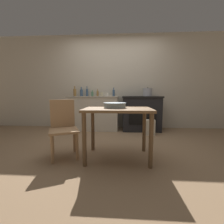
# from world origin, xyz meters

# --- Properties ---
(ground_plane) EXTENTS (14.00, 14.00, 0.00)m
(ground_plane) POSITION_xyz_m (0.00, 0.00, 0.00)
(ground_plane) COLOR #896B4C
(wall_back) EXTENTS (8.00, 0.07, 2.55)m
(wall_back) POSITION_xyz_m (0.00, 1.58, 1.27)
(wall_back) COLOR beige
(wall_back) RESTS_ON ground_plane
(counter_cabinet) EXTENTS (1.31, 0.59, 0.89)m
(counter_cabinet) POSITION_xyz_m (-0.54, 1.27, 0.44)
(counter_cabinet) COLOR beige
(counter_cabinet) RESTS_ON ground_plane
(stove) EXTENTS (0.99, 0.62, 0.89)m
(stove) POSITION_xyz_m (0.71, 1.26, 0.45)
(stove) COLOR black
(stove) RESTS_ON ground_plane
(work_table) EXTENTS (0.95, 0.67, 0.74)m
(work_table) POSITION_xyz_m (0.14, -0.53, 0.62)
(work_table) COLOR brown
(work_table) RESTS_ON ground_plane
(chair) EXTENTS (0.53, 0.53, 0.86)m
(chair) POSITION_xyz_m (-0.68, -0.50, 0.45)
(chair) COLOR #A87F56
(chair) RESTS_ON ground_plane
(flour_sack) EXTENTS (0.22, 0.16, 0.36)m
(flour_sack) POSITION_xyz_m (0.85, 0.78, 0.18)
(flour_sack) COLOR beige
(flour_sack) RESTS_ON ground_plane
(stock_pot) EXTENTS (0.24, 0.24, 0.23)m
(stock_pot) POSITION_xyz_m (0.86, 1.29, 0.99)
(stock_pot) COLOR #A8A8AD
(stock_pot) RESTS_ON stove
(mixing_bowl_large) EXTENTS (0.33, 0.33, 0.07)m
(mixing_bowl_large) POSITION_xyz_m (0.10, -0.49, 0.78)
(mixing_bowl_large) COLOR #93A8B2
(mixing_bowl_large) RESTS_ON work_table
(bottle_far_left) EXTENTS (0.08, 0.08, 0.25)m
(bottle_far_left) POSITION_xyz_m (-0.92, 1.45, 0.98)
(bottle_far_left) COLOR #3D5675
(bottle_far_left) RESTS_ON counter_cabinet
(bottle_left) EXTENTS (0.08, 0.08, 0.27)m
(bottle_left) POSITION_xyz_m (-1.06, 1.31, 0.99)
(bottle_left) COLOR olive
(bottle_left) RESTS_ON counter_cabinet
(bottle_mid_left) EXTENTS (0.07, 0.07, 0.16)m
(bottle_mid_left) POSITION_xyz_m (-0.61, 1.43, 0.95)
(bottle_mid_left) COLOR #517F5B
(bottle_mid_left) RESTS_ON counter_cabinet
(bottle_center_left) EXTENTS (0.06, 0.06, 0.27)m
(bottle_center_left) POSITION_xyz_m (-0.76, 1.46, 0.99)
(bottle_center_left) COLOR #3D5675
(bottle_center_left) RESTS_ON counter_cabinet
(bottle_center) EXTENTS (0.06, 0.06, 0.23)m
(bottle_center) POSITION_xyz_m (-0.02, 1.44, 0.98)
(bottle_center) COLOR #3D5675
(bottle_center) RESTS_ON counter_cabinet
(bottle_center_right) EXTENTS (0.06, 0.06, 0.19)m
(bottle_center_right) POSITION_xyz_m (-0.46, 1.43, 0.96)
(bottle_center_right) COLOR olive
(bottle_center_right) RESTS_ON counter_cabinet
(cup_mid_right) EXTENTS (0.07, 0.07, 0.08)m
(cup_mid_right) POSITION_xyz_m (-0.19, 1.21, 0.93)
(cup_mid_right) COLOR silver
(cup_mid_right) RESTS_ON counter_cabinet
(cup_right) EXTENTS (0.07, 0.07, 0.10)m
(cup_right) POSITION_xyz_m (-0.31, 1.18, 0.94)
(cup_right) COLOR beige
(cup_right) RESTS_ON counter_cabinet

